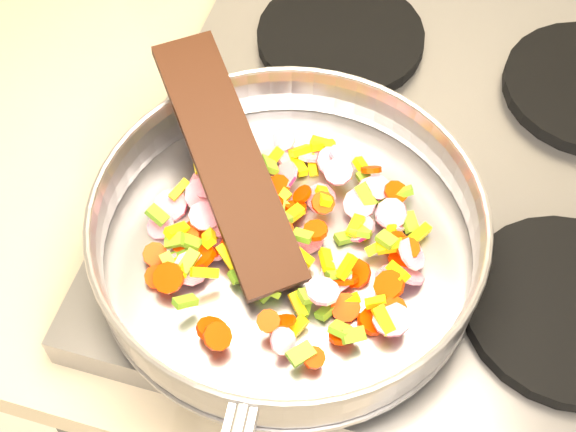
# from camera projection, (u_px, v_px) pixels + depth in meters

# --- Properties ---
(cooktop) EXTENTS (0.60, 0.60, 0.04)m
(cooktop) POSITION_uv_depth(u_px,v_px,m) (437.00, 173.00, 0.83)
(cooktop) COLOR #939399
(cooktop) RESTS_ON counter_top
(grate_fl) EXTENTS (0.19, 0.19, 0.02)m
(grate_fl) POSITION_uv_depth(u_px,v_px,m) (268.00, 235.00, 0.76)
(grate_fl) COLOR black
(grate_fl) RESTS_ON cooktop
(grate_fr) EXTENTS (0.19, 0.19, 0.02)m
(grate_fr) POSITION_uv_depth(u_px,v_px,m) (569.00, 308.00, 0.71)
(grate_fr) COLOR black
(grate_fr) RESTS_ON cooktop
(grate_bl) EXTENTS (0.19, 0.19, 0.02)m
(grate_bl) POSITION_uv_depth(u_px,v_px,m) (340.00, 37.00, 0.91)
(grate_bl) COLOR black
(grate_bl) RESTS_ON cooktop
(saute_pan) EXTENTS (0.40, 0.56, 0.06)m
(saute_pan) POSITION_uv_depth(u_px,v_px,m) (288.00, 232.00, 0.71)
(saute_pan) COLOR #9E9EA5
(saute_pan) RESTS_ON grate_fl
(vegetable_heap) EXTENTS (0.27, 0.26, 0.04)m
(vegetable_heap) POSITION_uv_depth(u_px,v_px,m) (288.00, 235.00, 0.73)
(vegetable_heap) COLOR #FF2F00
(vegetable_heap) RESTS_ON saute_pan
(wooden_spatula) EXTENTS (0.20, 0.23, 0.08)m
(wooden_spatula) POSITION_uv_depth(u_px,v_px,m) (228.00, 160.00, 0.72)
(wooden_spatula) COLOR black
(wooden_spatula) RESTS_ON saute_pan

